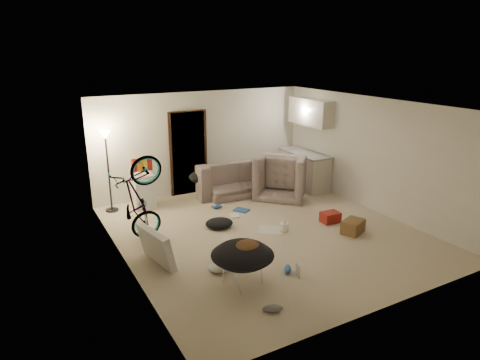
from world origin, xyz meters
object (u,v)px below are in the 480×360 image
sofa (236,180)px  tv_box (156,247)px  floor_lamp (107,154)px  kitchen_counter (304,170)px  armchair (283,179)px  juicer (284,227)px  drink_case_b (330,217)px  drink_case_a (353,227)px  mini_fridge (143,191)px  saucer_chair (242,260)px  bicycle (139,219)px

sofa → tv_box: sofa is taller
floor_lamp → kitchen_counter: bearing=-7.7°
kitchen_counter → tv_box: bearing=-154.9°
armchair → juicer: 2.30m
kitchen_counter → drink_case_b: size_ratio=3.98×
floor_lamp → drink_case_b: floor_lamp is taller
kitchen_counter → drink_case_a: (-0.94, -2.86, -0.31)m
tv_box → drink_case_a: 3.85m
floor_lamp → juicer: floor_lamp is taller
armchair → juicer: bearing=101.6°
kitchen_counter → drink_case_a: 3.02m
mini_fridge → juicer: size_ratio=3.20×
sofa → mini_fridge: mini_fridge is taller
floor_lamp → saucer_chair: bearing=-75.7°
tv_box → juicer: 2.65m
drink_case_b → juicer: (-1.11, 0.08, -0.01)m
floor_lamp → mini_fridge: bearing=-8.0°
mini_fridge → drink_case_a: size_ratio=1.69×
armchair → bicycle: bicycle is taller
floor_lamp → tv_box: floor_lamp is taller
bicycle → saucer_chair: bearing=-159.0°
bicycle → mini_fridge: 1.89m
sofa → tv_box: size_ratio=2.29×
sofa → saucer_chair: (-1.99, -3.93, 0.09)m
sofa → tv_box: 3.97m
armchair → saucer_chair: armchair is taller
kitchen_counter → drink_case_b: 2.45m
kitchen_counter → armchair: size_ratio=1.25×
saucer_chair → sofa: bearing=63.1°
floor_lamp → bicycle: (0.10, -1.89, -0.86)m
kitchen_counter → floor_lamp: bearing=172.3°
armchair → tv_box: size_ratio=1.26×
floor_lamp → saucer_chair: floor_lamp is taller
sofa → armchair: bearing=146.9°
kitchen_counter → saucer_chair: bearing=-137.4°
bicycle → saucer_chair: 2.44m
sofa → drink_case_b: (0.82, -2.67, -0.21)m
tv_box → drink_case_a: (3.79, -0.65, -0.18)m
floor_lamp → juicer: bearing=-45.5°
armchair → drink_case_b: bearing=130.9°
sofa → tv_box: (-2.94, -2.66, -0.00)m
mini_fridge → bicycle: bearing=-108.8°
juicer → sofa: bearing=83.5°
kitchen_counter → armchair: kitchen_counter is taller
floor_lamp → drink_case_a: size_ratio=3.93×
drink_case_a → juicer: 1.35m
bicycle → drink_case_a: bicycle is taller
saucer_chair → kitchen_counter: bearing=42.6°
drink_case_a → tv_box: bearing=147.8°
kitchen_counter → armchair: (-0.82, -0.25, -0.05)m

